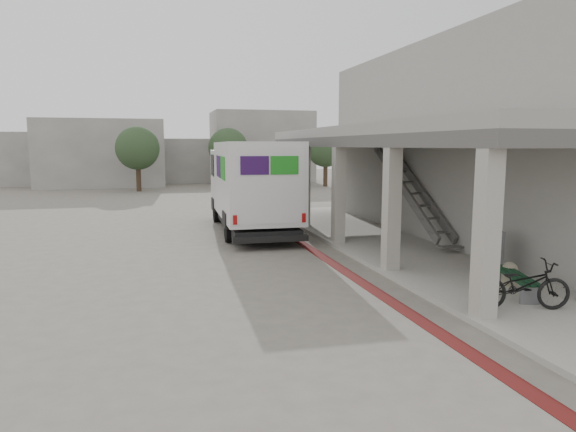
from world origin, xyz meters
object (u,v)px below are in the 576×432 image
object	(u,v)px
bench	(515,280)
bicycle_black	(522,285)
fedex_truck	(251,184)
utility_cabinet	(488,252)

from	to	relation	value
bench	bicycle_black	world-z (taller)	bicycle_black
fedex_truck	utility_cabinet	distance (m)	9.88
utility_cabinet	bicycle_black	distance (m)	2.99
bicycle_black	fedex_truck	bearing A→B (deg)	31.13
utility_cabinet	bicycle_black	size ratio (longest dim) A/B	0.58
fedex_truck	utility_cabinet	bearing A→B (deg)	-60.85
bench	fedex_truck	bearing A→B (deg)	126.87
fedex_truck	bicycle_black	world-z (taller)	fedex_truck
bench	bicycle_black	distance (m)	1.18
utility_cabinet	bicycle_black	world-z (taller)	utility_cabinet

